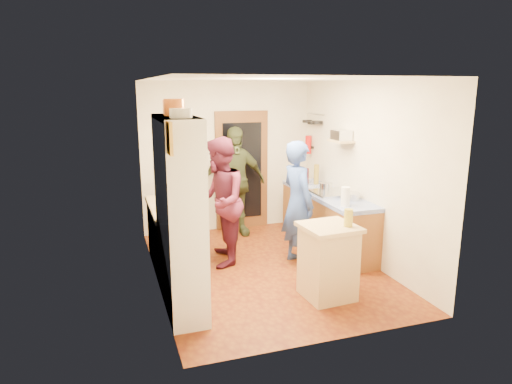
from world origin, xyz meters
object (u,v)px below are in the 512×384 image
right_counter_base (326,222)px  island_base (328,263)px  person_back (235,182)px  hutch_body (180,216)px  person_left (222,201)px  person_hob (301,203)px

right_counter_base → island_base: size_ratio=2.56×
right_counter_base → person_back: 1.70m
hutch_body → person_left: size_ratio=1.20×
right_counter_base → person_back: bearing=136.9°
person_left → person_back: person_back is taller
right_counter_base → hutch_body: bearing=-152.5°
hutch_body → right_counter_base: (2.50, 1.30, -0.68)m
island_base → person_hob: bearing=83.3°
person_hob → right_counter_base: bearing=-61.3°
island_base → person_back: 2.77m
right_counter_base → person_hob: 0.93m
hutch_body → person_left: hutch_body is taller
hutch_body → person_back: (1.32, 2.41, -0.17)m
right_counter_base → person_hob: bearing=-144.8°
right_counter_base → island_base: island_base is taller
island_base → right_counter_base: bearing=63.5°
right_counter_base → island_base: (-0.79, -1.58, 0.01)m
right_counter_base → person_hob: person_hob is taller
person_hob → person_left: bearing=63.5°
right_counter_base → person_back: (-1.18, 1.11, 0.51)m
hutch_body → person_left: 1.46m
right_counter_base → person_hob: (-0.66, -0.46, 0.47)m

